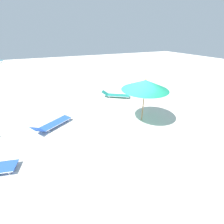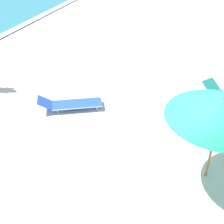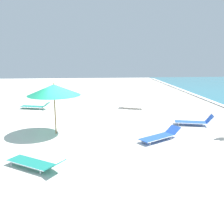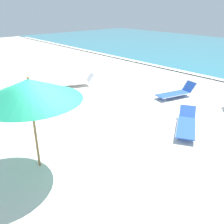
# 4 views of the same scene
# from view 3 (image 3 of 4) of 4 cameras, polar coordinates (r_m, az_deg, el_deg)

# --- Properties ---
(ground_plane) EXTENTS (60.00, 60.00, 0.16)m
(ground_plane) POSITION_cam_3_polar(r_m,az_deg,el_deg) (12.35, -8.79, -5.45)
(ground_plane) COLOR silver
(beach_umbrella) EXTENTS (2.54, 2.54, 2.49)m
(beach_umbrella) POSITION_cam_3_polar(r_m,az_deg,el_deg) (12.19, -13.14, 4.94)
(beach_umbrella) COLOR olive
(beach_umbrella) RESTS_ON ground_plane
(sun_lounger_under_umbrella) EXTENTS (1.65, 2.17, 0.49)m
(sun_lounger_under_umbrella) POSITION_cam_3_polar(r_m,az_deg,el_deg) (11.58, 11.00, -5.32)
(sun_lounger_under_umbrella) COLOR blue
(sun_lounger_under_umbrella) RESTS_ON ground_plane
(sun_lounger_beside_umbrella) EXTENTS (1.05, 2.06, 0.62)m
(sun_lounger_beside_umbrella) POSITION_cam_3_polar(r_m,az_deg,el_deg) (14.40, 18.33, -2.05)
(sun_lounger_beside_umbrella) COLOR blue
(sun_lounger_beside_umbrella) RESTS_ON ground_plane
(sun_lounger_near_water_left) EXTENTS (1.73, 2.19, 0.48)m
(sun_lounger_near_water_left) POSITION_cam_3_polar(r_m,az_deg,el_deg) (9.01, -17.05, -11.08)
(sun_lounger_near_water_left) COLOR #1E8475
(sun_lounger_near_water_left) RESTS_ON ground_plane
(sun_lounger_near_water_right) EXTENTS (1.29, 2.06, 0.63)m
(sun_lounger_near_water_right) POSITION_cam_3_polar(r_m,az_deg,el_deg) (17.94, 5.00, 1.45)
(sun_lounger_near_water_right) COLOR white
(sun_lounger_near_water_right) RESTS_ON ground_plane
(sun_lounger_mid_beach_solo) EXTENTS (1.14, 2.23, 0.54)m
(sun_lounger_mid_beach_solo) POSITION_cam_3_polar(r_m,az_deg,el_deg) (18.62, -17.10, 1.31)
(sun_lounger_mid_beach_solo) COLOR #1E8475
(sun_lounger_mid_beach_solo) RESTS_ON ground_plane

